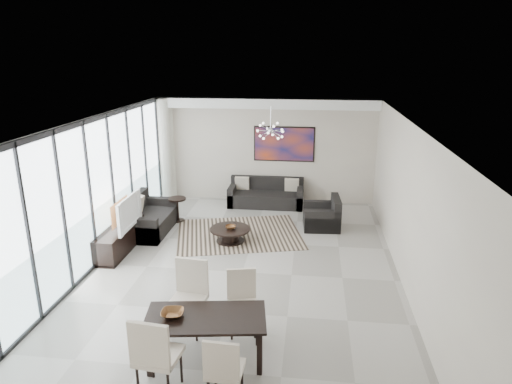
% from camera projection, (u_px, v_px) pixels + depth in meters
% --- Properties ---
extents(room_shell, '(6.00, 9.00, 2.90)m').
position_uv_depth(room_shell, '(266.00, 202.00, 8.37)').
color(room_shell, '#A8A39B').
rests_on(room_shell, ground).
extents(window_wall, '(0.37, 8.95, 2.90)m').
position_uv_depth(window_wall, '(95.00, 195.00, 8.75)').
color(window_wall, white).
rests_on(window_wall, floor).
extents(soffit, '(5.98, 0.40, 0.26)m').
position_uv_depth(soffit, '(266.00, 103.00, 12.10)').
color(soffit, white).
rests_on(soffit, room_shell).
extents(painting, '(1.68, 0.04, 0.98)m').
position_uv_depth(painting, '(284.00, 144.00, 12.54)').
color(painting, '#B83E19').
rests_on(painting, room_shell).
extents(chandelier, '(0.66, 0.66, 0.71)m').
position_uv_depth(chandelier, '(271.00, 131.00, 10.49)').
color(chandelier, silver).
rests_on(chandelier, room_shell).
extents(rug, '(3.30, 2.82, 0.01)m').
position_uv_depth(rug, '(239.00, 234.00, 10.69)').
color(rug, black).
rests_on(rug, floor).
extents(coffee_table, '(0.90, 0.90, 0.32)m').
position_uv_depth(coffee_table, '(230.00, 234.00, 10.22)').
color(coffee_table, black).
rests_on(coffee_table, floor).
extents(bowl_coffee, '(0.25, 0.25, 0.07)m').
position_uv_depth(bowl_coffee, '(231.00, 227.00, 10.14)').
color(bowl_coffee, brown).
rests_on(bowl_coffee, coffee_table).
extents(sofa_main, '(2.04, 0.84, 0.74)m').
position_uv_depth(sofa_main, '(266.00, 196.00, 12.63)').
color(sofa_main, black).
rests_on(sofa_main, floor).
extents(loveseat, '(0.94, 1.67, 0.83)m').
position_uv_depth(loveseat, '(147.00, 220.00, 10.78)').
color(loveseat, black).
rests_on(loveseat, floor).
extents(armchair, '(0.91, 0.95, 0.76)m').
position_uv_depth(armchair, '(323.00, 217.00, 11.03)').
color(armchair, black).
rests_on(armchair, floor).
extents(side_table, '(0.44, 0.44, 0.61)m').
position_uv_depth(side_table, '(177.00, 205.00, 11.39)').
color(side_table, black).
rests_on(side_table, floor).
extents(tv_console, '(0.49, 1.73, 0.54)m').
position_uv_depth(tv_console, '(119.00, 239.00, 9.73)').
color(tv_console, black).
rests_on(tv_console, floor).
extents(television, '(0.16, 1.18, 0.68)m').
position_uv_depth(television, '(124.00, 212.00, 9.54)').
color(television, gray).
rests_on(television, tv_console).
extents(dining_table, '(1.73, 1.04, 0.68)m').
position_uv_depth(dining_table, '(206.00, 322.00, 6.19)').
color(dining_table, black).
rests_on(dining_table, floor).
extents(dining_chair_sw, '(0.57, 0.57, 1.11)m').
position_uv_depth(dining_chair_sw, '(154.00, 352.00, 5.49)').
color(dining_chair_sw, beige).
rests_on(dining_chair_sw, floor).
extents(dining_chair_se, '(0.45, 0.45, 0.95)m').
position_uv_depth(dining_chair_se, '(223.00, 367.00, 5.39)').
color(dining_chair_se, beige).
rests_on(dining_chair_se, floor).
extents(dining_chair_nw, '(0.57, 0.57, 1.11)m').
position_uv_depth(dining_chair_nw, '(190.00, 290.00, 6.91)').
color(dining_chair_nw, beige).
rests_on(dining_chair_nw, floor).
extents(dining_chair_ne, '(0.53, 0.53, 0.97)m').
position_uv_depth(dining_chair_ne, '(242.00, 296.00, 6.91)').
color(dining_chair_ne, beige).
rests_on(dining_chair_ne, floor).
extents(bowl_dining, '(0.34, 0.34, 0.08)m').
position_uv_depth(bowl_dining, '(172.00, 314.00, 6.17)').
color(bowl_dining, brown).
rests_on(bowl_dining, dining_table).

